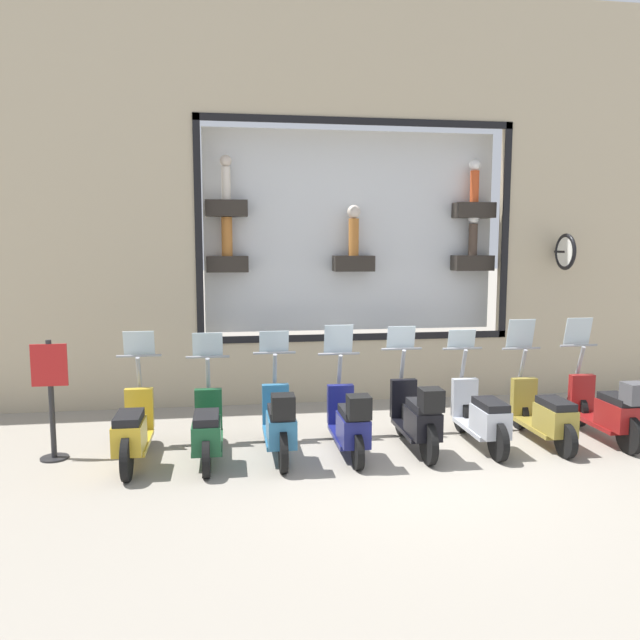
# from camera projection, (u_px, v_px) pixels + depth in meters

# --- Properties ---
(ground_plane) EXTENTS (120.00, 120.00, 0.00)m
(ground_plane) POSITION_uv_depth(u_px,v_px,m) (411.00, 467.00, 7.91)
(ground_plane) COLOR gray
(building_facade) EXTENTS (1.25, 36.00, 7.09)m
(building_facade) POSITION_uv_depth(u_px,v_px,m) (355.00, 200.00, 11.01)
(building_facade) COLOR tan
(building_facade) RESTS_ON ground_plane
(scooter_red_0) EXTENTS (1.80, 0.61, 1.69)m
(scooter_red_0) POSITION_uv_depth(u_px,v_px,m) (609.00, 410.00, 8.82)
(scooter_red_0) COLOR black
(scooter_red_0) RESTS_ON ground_plane
(scooter_olive_1) EXTENTS (1.79, 0.61, 1.68)m
(scooter_olive_1) POSITION_uv_depth(u_px,v_px,m) (545.00, 415.00, 8.74)
(scooter_olive_1) COLOR black
(scooter_olive_1) RESTS_ON ground_plane
(scooter_silver_2) EXTENTS (1.80, 0.60, 1.54)m
(scooter_silver_2) POSITION_uv_depth(u_px,v_px,m) (482.00, 417.00, 8.60)
(scooter_silver_2) COLOR black
(scooter_silver_2) RESTS_ON ground_plane
(scooter_black_3) EXTENTS (1.81, 0.60, 1.61)m
(scooter_black_3) POSITION_uv_depth(u_px,v_px,m) (418.00, 417.00, 8.41)
(scooter_black_3) COLOR black
(scooter_black_3) RESTS_ON ground_plane
(scooter_navy_4) EXTENTS (1.79, 0.60, 1.65)m
(scooter_navy_4) POSITION_uv_depth(u_px,v_px,m) (350.00, 422.00, 8.26)
(scooter_navy_4) COLOR black
(scooter_navy_4) RESTS_ON ground_plane
(scooter_teal_5) EXTENTS (1.81, 0.60, 1.58)m
(scooter_teal_5) POSITION_uv_depth(u_px,v_px,m) (280.00, 423.00, 8.13)
(scooter_teal_5) COLOR black
(scooter_teal_5) RESTS_ON ground_plane
(scooter_green_6) EXTENTS (1.79, 0.61, 1.58)m
(scooter_green_6) POSITION_uv_depth(u_px,v_px,m) (207.00, 430.00, 8.06)
(scooter_green_6) COLOR black
(scooter_green_6) RESTS_ON ground_plane
(scooter_yellow_7) EXTENTS (1.81, 0.61, 1.62)m
(scooter_yellow_7) POSITION_uv_depth(u_px,v_px,m) (133.00, 431.00, 7.92)
(scooter_yellow_7) COLOR black
(scooter_yellow_7) RESTS_ON ground_plane
(shop_sign_post) EXTENTS (0.36, 0.45, 1.58)m
(shop_sign_post) POSITION_uv_depth(u_px,v_px,m) (51.00, 396.00, 8.09)
(shop_sign_post) COLOR #232326
(shop_sign_post) RESTS_ON ground_plane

